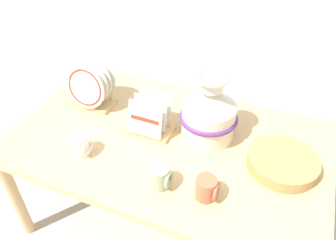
{
  "coord_description": "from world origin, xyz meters",
  "views": [
    {
      "loc": [
        0.44,
        -1.02,
        1.58
      ],
      "look_at": [
        0.0,
        0.0,
        0.69
      ],
      "focal_mm": 35.0,
      "sensor_mm": 36.0,
      "label": 1
    }
  ],
  "objects": [
    {
      "name": "display_table",
      "position": [
        0.0,
        0.0,
        0.52
      ],
      "size": [
        1.41,
        0.85,
        0.58
      ],
      "color": "tan",
      "rests_on": "ground_plane"
    },
    {
      "name": "ground_plane",
      "position": [
        0.0,
        0.0,
        0.0
      ],
      "size": [
        14.0,
        14.0,
        0.0
      ],
      "primitive_type": "plane",
      "color": "#B2ADA3"
    },
    {
      "name": "wicker_charger_stack",
      "position": [
        0.5,
        0.02,
        0.61
      ],
      "size": [
        0.28,
        0.28,
        0.05
      ],
      "color": "tan",
      "rests_on": "display_table"
    },
    {
      "name": "dish_rack_square_plates",
      "position": [
        -0.1,
        0.02,
        0.64
      ],
      "size": [
        0.2,
        0.14,
        0.18
      ],
      "color": "tan",
      "rests_on": "display_table"
    },
    {
      "name": "mug_terracotta_glaze",
      "position": [
        0.26,
        -0.24,
        0.63
      ],
      "size": [
        0.09,
        0.08,
        0.09
      ],
      "color": "#B76647",
      "rests_on": "display_table"
    },
    {
      "name": "dish_rack_round_plates",
      "position": [
        -0.45,
        0.09,
        0.68
      ],
      "size": [
        0.22,
        0.15,
        0.24
      ],
      "color": "tan",
      "rests_on": "display_table"
    },
    {
      "name": "ceramic_vase",
      "position": [
        0.15,
        0.1,
        0.72
      ],
      "size": [
        0.26,
        0.26,
        0.32
      ],
      "color": "silver",
      "rests_on": "display_table"
    },
    {
      "name": "mug_cream_glaze",
      "position": [
        -0.3,
        -0.23,
        0.63
      ],
      "size": [
        0.09,
        0.08,
        0.09
      ],
      "color": "silver",
      "rests_on": "display_table"
    },
    {
      "name": "mug_sage_glaze",
      "position": [
        0.08,
        -0.26,
        0.63
      ],
      "size": [
        0.09,
        0.08,
        0.09
      ],
      "color": "#9EB28E",
      "rests_on": "display_table"
    }
  ]
}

